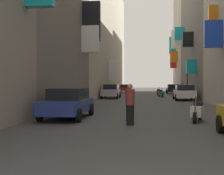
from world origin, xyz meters
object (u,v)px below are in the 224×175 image
Objects in this scene: scooter_red at (159,92)px; traffic_light_near_corner at (187,73)px; parked_car_blue at (68,102)px; parked_car_black at (173,89)px; pedestrian_near_left at (130,104)px; scooter_white at (198,111)px; parked_car_white at (184,92)px; parked_car_silver at (111,91)px; pedestrian_crossing at (182,89)px; scooter_green at (161,93)px; scooter_black at (117,92)px; parked_car_red at (125,88)px.

traffic_light_near_corner is (3.13, -4.50, 2.32)m from scooter_red.
parked_car_black is at bearing 77.23° from parked_car_blue.
pedestrian_near_left is (-4.26, -34.50, 0.07)m from parked_car_black.
traffic_light_near_corner reaches higher than scooter_white.
parked_car_silver is at bearing 158.46° from parked_car_white.
pedestrian_crossing is at bearing -85.86° from parked_car_black.
scooter_red is 4.38m from scooter_green.
scooter_green is 1.12× the size of pedestrian_crossing.
pedestrian_crossing is at bearing 37.18° from parked_car_silver.
scooter_black is (-0.41, 25.83, -0.29)m from parked_car_blue.
parked_car_white is 2.40× the size of pedestrian_crossing.
scooter_white is 22.29m from traffic_light_near_corner.
scooter_white is (6.28, -19.28, -0.32)m from parked_car_silver.
traffic_light_near_corner reaches higher than parked_car_red.
parked_car_silver is at bearing -161.81° from traffic_light_near_corner.
parked_car_blue reaches higher than scooter_red.
scooter_red is at bearing 101.97° from parked_car_white.
scooter_red is at bearing 53.78° from parked_car_silver.
pedestrian_near_left is (-4.08, -17.72, 0.06)m from parked_car_white.
pedestrian_crossing is (0.55, -7.57, 0.12)m from parked_car_black.
scooter_black is 7.02m from scooter_green.
pedestrian_crossing is (8.32, -0.91, 0.41)m from scooter_black.
parked_car_blue is 1.00× the size of parked_car_black.
pedestrian_crossing reaches higher than parked_car_blue.
pedestrian_crossing is at bearing 93.80° from traffic_light_near_corner.
scooter_black is at bearing 126.90° from parked_car_white.
parked_car_blue is 2.24× the size of scooter_red.
scooter_black is at bearing -178.66° from scooter_red.
traffic_light_near_corner is (0.78, -11.04, 2.03)m from parked_car_black.
parked_car_red is (-0.33, 38.09, -0.02)m from parked_car_blue.
pedestrian_crossing is 0.43× the size of traffic_light_near_corner.
pedestrian_near_left reaches higher than scooter_black.
parked_car_red is at bearing 89.66° from scooter_black.
parked_car_silver reaches higher than scooter_red.
parked_car_black is at bearing 87.58° from scooter_white.
parked_car_blue is at bearing -100.94° from scooter_red.
scooter_black is 1.02× the size of pedestrian_crossing.
pedestrian_crossing is at bearing 85.63° from scooter_white.
scooter_white is at bearing -94.30° from parked_car_white.
parked_car_silver is 7.16m from scooter_black.
pedestrian_near_left is (-2.85, -1.40, 0.37)m from scooter_white.
traffic_light_near_corner reaches higher than pedestrian_near_left.
traffic_light_near_corner is at bearing 69.22° from parked_car_blue.
parked_car_silver is 9.03m from scooter_red.
traffic_light_near_corner is at bearing -55.23° from scooter_red.
parked_car_red is 19.41m from parked_car_silver.
pedestrian_near_left is at bearing -100.12° from pedestrian_crossing.
parked_car_red is at bearing 90.50° from parked_car_blue.
pedestrian_near_left is at bearing -82.80° from scooter_black.
parked_car_white is at bearing -78.03° from scooter_red.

